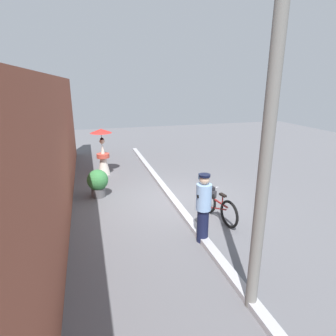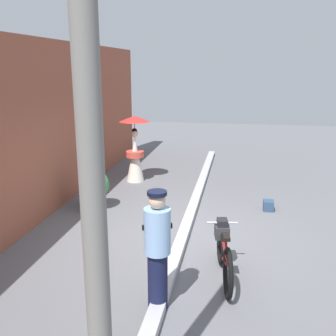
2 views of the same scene
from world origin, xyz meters
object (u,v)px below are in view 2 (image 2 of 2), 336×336
at_px(person_officer, 157,248).
at_px(utility_pole, 92,173).
at_px(potted_plant_by_door, 95,187).
at_px(backpack_on_pavement, 269,205).
at_px(bicycle_near_officer, 224,251).
at_px(person_with_parasol, 135,148).

height_order(person_officer, utility_pole, utility_pole).
xyz_separation_m(potted_plant_by_door, backpack_on_pavement, (0.55, -3.80, -0.37)).
distance_m(bicycle_near_officer, person_officer, 1.33).
distance_m(person_officer, person_with_parasol, 5.92).
relative_size(person_with_parasol, backpack_on_pavement, 6.90).
bearing_deg(backpack_on_pavement, bicycle_near_officer, 163.83).
relative_size(potted_plant_by_door, backpack_on_pavement, 3.40).
height_order(person_officer, backpack_on_pavement, person_officer).
bearing_deg(potted_plant_by_door, backpack_on_pavement, -81.73).
distance_m(backpack_on_pavement, utility_pole, 6.61).
relative_size(person_with_parasol, utility_pole, 0.38).
bearing_deg(person_with_parasol, bicycle_near_officer, -150.58).
xyz_separation_m(person_officer, utility_pole, (-2.04, 0.00, 1.54)).
xyz_separation_m(potted_plant_by_door, utility_pole, (-5.42, -2.13, 1.91)).
distance_m(person_with_parasol, potted_plant_by_door, 2.31).
xyz_separation_m(person_with_parasol, utility_pole, (-7.67, -1.82, 1.48)).
xyz_separation_m(person_officer, potted_plant_by_door, (3.38, 2.13, -0.37)).
xyz_separation_m(person_with_parasol, backpack_on_pavement, (-1.69, -3.49, -0.80)).
xyz_separation_m(person_officer, backpack_on_pavement, (3.94, -1.67, -0.74)).
distance_m(person_with_parasol, utility_pole, 8.02).
height_order(bicycle_near_officer, utility_pole, utility_pole).
height_order(person_officer, potted_plant_by_door, person_officer).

